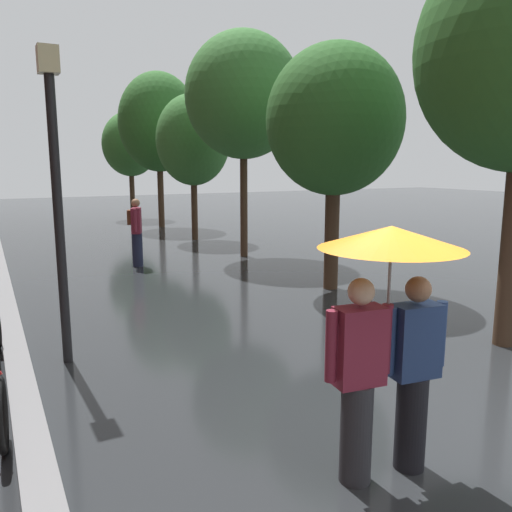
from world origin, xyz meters
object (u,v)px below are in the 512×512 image
Objects in this scene: street_tree_3 at (193,140)px; couple_under_umbrella at (389,311)px; street_tree_4 at (159,122)px; pedestrian_walking_midground at (136,231)px; street_tree_1 at (335,121)px; street_lamp_post at (56,183)px; street_tree_5 at (130,144)px; street_tree_2 at (243,96)px.

couple_under_umbrella is at bearing -104.70° from street_tree_3.
street_tree_3 is 0.79× the size of street_tree_4.
couple_under_umbrella is at bearing -93.19° from pedestrian_walking_midground.
street_tree_3 reaches higher than pedestrian_walking_midground.
street_tree_1 reaches higher than street_lamp_post.
pedestrian_walking_midground is (-3.07, -7.69, -3.28)m from street_tree_4.
street_lamp_post is (-1.97, 3.85, 0.92)m from couple_under_umbrella.
couple_under_umbrella reaches higher than pedestrian_walking_midground.
street_lamp_post is (-5.44, -17.65, -1.14)m from street_tree_5.
street_tree_2 is 0.98× the size of street_tree_4.
street_tree_5 reaches higher than couple_under_umbrella.
street_tree_3 is at bearing 75.30° from couple_under_umbrella.
pedestrian_walking_midground is at bearing 86.81° from couple_under_umbrella.
street_tree_5 is 2.90× the size of pedestrian_walking_midground.
street_tree_4 is (0.06, 3.94, 0.85)m from street_tree_3.
pedestrian_walking_midground is (-2.93, -11.72, -2.56)m from street_tree_5.
street_lamp_post reaches higher than pedestrian_walking_midground.
street_tree_2 is 1.22× the size of street_tree_5.
street_tree_5 is 12.35m from pedestrian_walking_midground.
pedestrian_walking_midground is (-3.05, -0.05, -3.45)m from street_tree_2.
street_tree_5 is at bearing 80.82° from couple_under_umbrella.
couple_under_umbrella is at bearing -62.96° from street_lamp_post.
street_tree_3 is 1.23× the size of street_lamp_post.
street_tree_1 is at bearing -54.96° from pedestrian_walking_midground.
street_tree_2 is (0.10, 4.26, 0.96)m from street_tree_1.
street_tree_4 reaches higher than street_lamp_post.
street_tree_4 reaches higher than couple_under_umbrella.
couple_under_umbrella is at bearing -122.11° from street_tree_1.
street_tree_1 is 1.01× the size of street_tree_3.
pedestrian_walking_midground is (2.51, 5.92, -1.42)m from street_lamp_post.
street_tree_5 is 18.50m from street_lamp_post.
street_tree_3 is 5.38m from pedestrian_walking_midground.
street_tree_2 is 3.84m from street_tree_3.
street_tree_5 is 1.26× the size of street_lamp_post.
street_tree_3 reaches higher than couple_under_umbrella.
street_tree_1 is 7.96m from street_tree_3.
street_lamp_post is (-5.51, -9.67, -1.01)m from street_tree_3.
street_tree_1 is 0.99× the size of street_tree_5.
street_tree_5 is at bearing 90.08° from street_tree_1.
street_tree_4 is at bearing -88.05° from street_tree_5.
street_tree_2 is 4.60m from pedestrian_walking_midground.
street_tree_4 is (0.02, 7.64, -0.17)m from street_tree_2.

